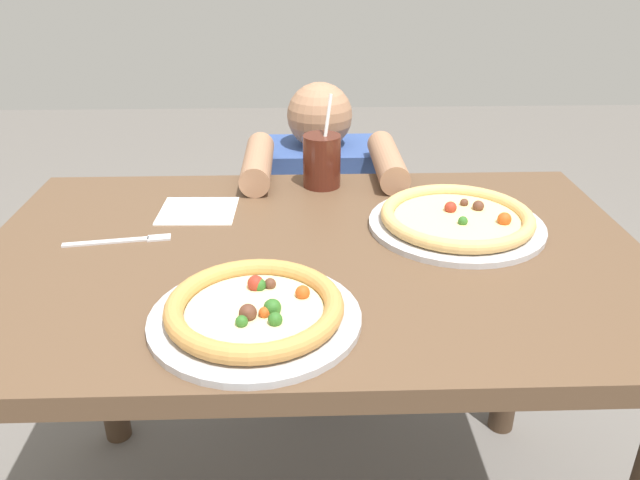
{
  "coord_description": "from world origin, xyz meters",
  "views": [
    {
      "loc": [
        -0.02,
        -1.04,
        1.29
      ],
      "look_at": [
        0.01,
        -0.02,
        0.78
      ],
      "focal_mm": 35.13,
      "sensor_mm": 36.0,
      "label": 1
    }
  ],
  "objects_px": {
    "drink_cup_colored": "(322,161)",
    "diner_seated": "(320,250)",
    "pizza_near": "(255,311)",
    "pizza_far": "(457,219)",
    "fork": "(123,241)"
  },
  "relations": [
    {
      "from": "drink_cup_colored",
      "to": "diner_seated",
      "type": "distance_m",
      "value": 0.48
    },
    {
      "from": "diner_seated",
      "to": "fork",
      "type": "bearing_deg",
      "value": -124.91
    },
    {
      "from": "drink_cup_colored",
      "to": "fork",
      "type": "height_order",
      "value": "drink_cup_colored"
    },
    {
      "from": "diner_seated",
      "to": "pizza_near",
      "type": "bearing_deg",
      "value": -98.42
    },
    {
      "from": "fork",
      "to": "diner_seated",
      "type": "xyz_separation_m",
      "value": [
        0.4,
        0.57,
        -0.32
      ]
    },
    {
      "from": "pizza_near",
      "to": "pizza_far",
      "type": "height_order",
      "value": "same"
    },
    {
      "from": "pizza_far",
      "to": "drink_cup_colored",
      "type": "distance_m",
      "value": 0.36
    },
    {
      "from": "pizza_near",
      "to": "diner_seated",
      "type": "bearing_deg",
      "value": 81.58
    },
    {
      "from": "diner_seated",
      "to": "drink_cup_colored",
      "type": "bearing_deg",
      "value": -90.95
    },
    {
      "from": "pizza_near",
      "to": "pizza_far",
      "type": "relative_size",
      "value": 0.93
    },
    {
      "from": "pizza_near",
      "to": "fork",
      "type": "xyz_separation_m",
      "value": [
        -0.27,
        0.28,
        -0.02
      ]
    },
    {
      "from": "pizza_near",
      "to": "drink_cup_colored",
      "type": "distance_m",
      "value": 0.58
    },
    {
      "from": "drink_cup_colored",
      "to": "diner_seated",
      "type": "bearing_deg",
      "value": 89.05
    },
    {
      "from": "pizza_far",
      "to": "fork",
      "type": "distance_m",
      "value": 0.66
    },
    {
      "from": "fork",
      "to": "diner_seated",
      "type": "bearing_deg",
      "value": 55.09
    }
  ]
}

